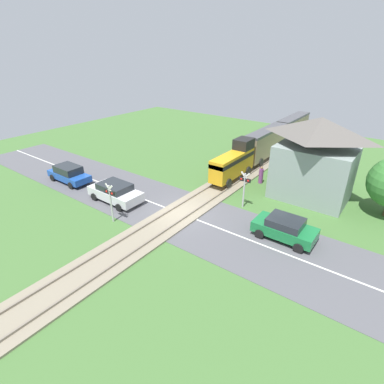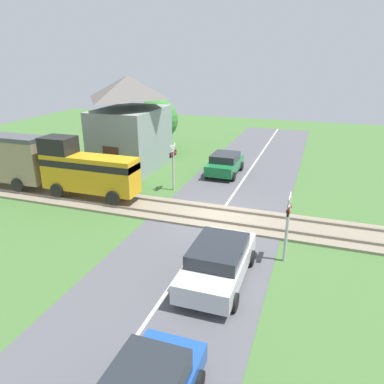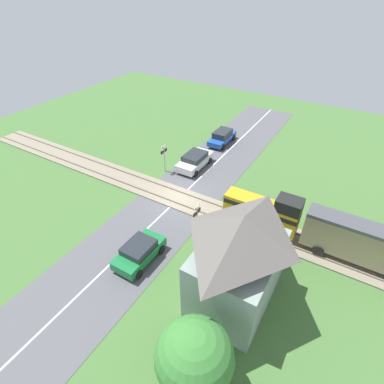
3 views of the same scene
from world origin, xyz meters
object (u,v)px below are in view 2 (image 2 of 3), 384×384
Objects in this scene: crossing_signal_west_approach at (288,219)px; station_building at (130,124)px; car_near_crossing at (218,261)px; car_far_side at (225,163)px; pedestrian_by_station at (95,175)px; crossing_signal_east_approach at (173,160)px.

crossing_signal_west_approach is 14.96m from station_building.
crossing_signal_west_approach reaches higher than car_near_crossing.
car_far_side is 11.22m from crossing_signal_west_approach.
pedestrian_by_station is at bearing 52.94° from car_near_crossing.
crossing_signal_west_approach is 1.00× the size of crossing_signal_east_approach.
pedestrian_by_station is (-4.20, 0.33, -2.37)m from station_building.
car_near_crossing is 3.18m from crossing_signal_west_approach.
pedestrian_by_station is at bearing 66.24° from crossing_signal_west_approach.
pedestrian_by_station is (-0.84, 4.81, -1.11)m from crossing_signal_east_approach.
car_near_crossing reaches higher than car_far_side.
crossing_signal_east_approach is at bearing -80.03° from pedestrian_by_station.
crossing_signal_west_approach is at bearing -113.76° from pedestrian_by_station.
station_building is 4.14× the size of pedestrian_by_station.
car_far_side is at bearing 13.32° from car_near_crossing.
crossing_signal_east_approach is 1.84× the size of pedestrian_by_station.
pedestrian_by_station is at bearing 175.49° from station_building.
station_building reaches higher than crossing_signal_east_approach.
car_near_crossing is at bearing -148.85° from crossing_signal_east_approach.
crossing_signal_west_approach reaches higher than pedestrian_by_station.
pedestrian_by_station is (7.39, 9.78, -0.09)m from car_near_crossing.
station_building is at bearing -4.51° from pedestrian_by_station.
car_near_crossing is 1.18× the size of car_far_side.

